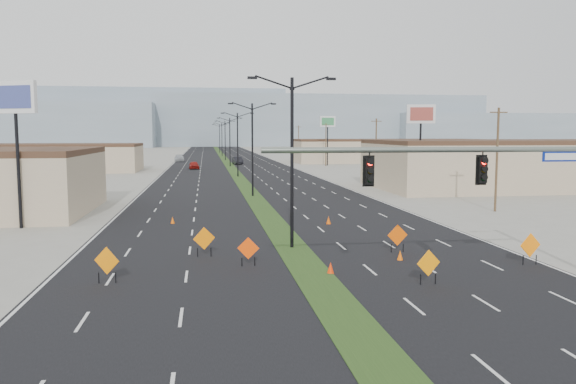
{
  "coord_description": "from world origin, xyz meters",
  "views": [
    {
      "loc": [
        -5.01,
        -20.48,
        6.77
      ],
      "look_at": [
        -0.03,
        13.43,
        3.2
      ],
      "focal_mm": 35.0,
      "sensor_mm": 36.0,
      "label": 1
    }
  ],
  "objects": [
    {
      "name": "construction_sign_3",
      "position": [
        5.76,
        9.82,
        0.95
      ],
      "size": [
        1.21,
        0.14,
        1.62
      ],
      "rotation": [
        0.0,
        0.0,
        0.08
      ],
      "color": "#EB5204",
      "rests_on": "ground"
    },
    {
      "name": "car_mid",
      "position": [
        2.0,
        104.22,
        0.82
      ],
      "size": [
        2.36,
        5.18,
        1.65
      ],
      "primitive_type": "imported",
      "rotation": [
        0.0,
        0.0,
        0.13
      ],
      "color": "black",
      "rests_on": "ground"
    },
    {
      "name": "streetlight_3",
      "position": [
        0.0,
        96.0,
        5.42
      ],
      "size": [
        5.15,
        0.24,
        10.02
      ],
      "color": "black",
      "rests_on": "ground"
    },
    {
      "name": "streetlight_6",
      "position": [
        0.0,
        180.0,
        5.42
      ],
      "size": [
        5.15,
        0.24,
        10.02
      ],
      "color": "black",
      "rests_on": "ground"
    },
    {
      "name": "utility_pole_2",
      "position": [
        20.0,
        95.0,
        4.67
      ],
      "size": [
        1.6,
        0.2,
        9.0
      ],
      "color": "#4C3823",
      "rests_on": "ground"
    },
    {
      "name": "building_se_far",
      "position": [
        38.0,
        110.0,
        2.5
      ],
      "size": [
        44.0,
        16.0,
        5.0
      ],
      "primitive_type": "cube",
      "color": "tan",
      "rests_on": "ground"
    },
    {
      "name": "pole_sign_east_far",
      "position": [
        20.8,
        97.08,
        8.63
      ],
      "size": [
        3.44,
        0.8,
        10.5
      ],
      "rotation": [
        0.0,
        0.0,
        0.13
      ],
      "color": "black",
      "rests_on": "ground"
    },
    {
      "name": "construction_sign_2",
      "position": [
        -5.16,
        10.24,
        0.98
      ],
      "size": [
        1.19,
        0.46,
        1.67
      ],
      "rotation": [
        0.0,
        0.0,
        0.35
      ],
      "color": "orange",
      "rests_on": "ground"
    },
    {
      "name": "streetlight_0",
      "position": [
        0.0,
        12.0,
        5.42
      ],
      "size": [
        5.15,
        0.24,
        10.02
      ],
      "color": "black",
      "rests_on": "ground"
    },
    {
      "name": "construction_sign_0",
      "position": [
        -9.51,
        5.32,
        1.0
      ],
      "size": [
        1.17,
        0.56,
        1.69
      ],
      "rotation": [
        0.0,
        0.0,
        -0.42
      ],
      "color": "orange",
      "rests_on": "ground"
    },
    {
      "name": "construction_sign_4",
      "position": [
        4.81,
        3.0,
        0.94
      ],
      "size": [
        1.18,
        0.3,
        1.6
      ],
      "rotation": [
        0.0,
        0.0,
        0.22
      ],
      "color": "orange",
      "rests_on": "ground"
    },
    {
      "name": "streetlight_4",
      "position": [
        0.0,
        124.0,
        5.42
      ],
      "size": [
        5.15,
        0.24,
        10.02
      ],
      "color": "black",
      "rests_on": "ground"
    },
    {
      "name": "car_left",
      "position": [
        -7.25,
        88.55,
        0.75
      ],
      "size": [
        2.2,
        4.55,
        1.5
      ],
      "primitive_type": "imported",
      "rotation": [
        0.0,
        0.0,
        0.1
      ],
      "color": "maroon",
      "rests_on": "ground"
    },
    {
      "name": "construction_sign_5",
      "position": [
        11.5,
        5.86,
        0.99
      ],
      "size": [
        1.24,
        0.26,
        1.67
      ],
      "rotation": [
        0.0,
        0.0,
        0.18
      ],
      "color": "orange",
      "rests_on": "ground"
    },
    {
      "name": "ground",
      "position": [
        0.0,
        0.0,
        0.0
      ],
      "size": [
        600.0,
        600.0,
        0.0
      ],
      "primitive_type": "plane",
      "color": "gray",
      "rests_on": "ground"
    },
    {
      "name": "utility_pole_3",
      "position": [
        20.0,
        130.0,
        4.67
      ],
      "size": [
        1.6,
        0.2,
        9.0
      ],
      "color": "#4C3823",
      "rests_on": "ground"
    },
    {
      "name": "mesa_backdrop",
      "position": [
        -30.0,
        320.0,
        16.0
      ],
      "size": [
        140.0,
        50.0,
        32.0
      ],
      "primitive_type": "cube",
      "color": "gray",
      "rests_on": "ground"
    },
    {
      "name": "streetlight_1",
      "position": [
        0.0,
        40.0,
        5.42
      ],
      "size": [
        5.15,
        0.24,
        10.02
      ],
      "color": "black",
      "rests_on": "ground"
    },
    {
      "name": "pole_sign_west",
      "position": [
        -18.22,
        21.73,
        8.6
      ],
      "size": [
        3.29,
        1.63,
        10.46
      ],
      "rotation": [
        0.0,
        0.0,
        -0.39
      ],
      "color": "black",
      "rests_on": "ground"
    },
    {
      "name": "pole_sign_east_near",
      "position": [
        20.13,
        42.98,
        8.36
      ],
      "size": [
        3.32,
        1.03,
        10.19
      ],
      "rotation": [
        0.0,
        0.0,
        -0.21
      ],
      "color": "black",
      "rests_on": "ground"
    },
    {
      "name": "streetlight_2",
      "position": [
        0.0,
        68.0,
        5.42
      ],
      "size": [
        5.15,
        0.24,
        10.02
      ],
      "color": "black",
      "rests_on": "ground"
    },
    {
      "name": "median_strip",
      "position": [
        0.0,
        100.0,
        0.0
      ],
      "size": [
        2.0,
        400.0,
        0.04
      ],
      "primitive_type": "cube",
      "color": "#223F16",
      "rests_on": "ground"
    },
    {
      "name": "car_far",
      "position": [
        -11.42,
        119.3,
        0.81
      ],
      "size": [
        2.66,
        5.75,
        1.63
      ],
      "primitive_type": "imported",
      "rotation": [
        0.0,
        0.0,
        0.07
      ],
      "color": "#A9AEB3",
      "rests_on": "ground"
    },
    {
      "name": "cone_3",
      "position": [
        -7.55,
        22.21,
        0.27
      ],
      "size": [
        0.34,
        0.34,
        0.53
      ],
      "primitive_type": "cone",
      "rotation": [
        0.0,
        0.0,
        -0.08
      ],
      "color": "#EC5904",
      "rests_on": "ground"
    },
    {
      "name": "utility_pole_1",
      "position": [
        20.0,
        60.0,
        4.67
      ],
      "size": [
        1.6,
        0.2,
        9.0
      ],
      "color": "#4C3823",
      "rests_on": "ground"
    },
    {
      "name": "mesa_east",
      "position": [
        180.0,
        290.0,
        9.0
      ],
      "size": [
        160.0,
        50.0,
        18.0
      ],
      "primitive_type": "cube",
      "color": "gray",
      "rests_on": "ground"
    },
    {
      "name": "building_se_near",
      "position": [
        34.0,
        45.0,
        2.75
      ],
      "size": [
        36.0,
        18.0,
        5.5
      ],
      "primitive_type": "cube",
      "color": "tan",
      "rests_on": "ground"
    },
    {
      "name": "cone_1",
      "position": [
        5.25,
        7.9,
        0.27
      ],
      "size": [
        0.4,
        0.4,
        0.54
      ],
      "primitive_type": "cone",
      "rotation": [
        0.0,
        0.0,
        -0.3
      ],
      "color": "#F35C05",
      "rests_on": "ground"
    },
    {
      "name": "signal_mast",
      "position": [
        8.56,
        2.0,
        4.79
      ],
      "size": [
        16.3,
        0.6,
        8.0
      ],
      "color": "slate",
      "rests_on": "ground"
    },
    {
      "name": "road_surface",
      "position": [
        0.0,
        100.0,
        0.0
      ],
      "size": [
        25.0,
        400.0,
        0.02
      ],
      "primitive_type": "cube",
      "color": "black",
      "rests_on": "ground"
    },
    {
      "name": "utility_pole_0",
      "position": [
        20.0,
        25.0,
        4.67
      ],
      "size": [
        1.6,
        0.2,
        9.0
      ],
      "color": "#4C3823",
      "rests_on": "ground"
    },
    {
      "name": "mesa_center",
      "position": [
        40.0,
        300.0,
        14.0
      ],
      "size": [
        220.0,
        50.0,
        28.0
      ],
      "primitive_type": "cube",
      "color": "gray",
      "rests_on": "ground"
    },
    {
      "name": "cone_2",
      "position": [
        4.06,
        20.28,
        0.3
      ],
      "size": [
        0.46,
        0.46,
        0.61
      ],
      "primitive_type": "cone",
      "rotation": [
        0.0,
        0.0,
        -0.32
      ],
      "color": "#E04E04",
      "rests_on": "ground"
    },
    {
      "name": "construction_sign_1",
      "position": [
        -2.92,
        7.71,
        0.88
      ],
      "size": [
        1.11,
        0.29,
        1.51
      ],
      "rotation": [
        0.0,
        0.0,
        -0.23
      ],
      "color": "#FF4505",
      "rests_on": "ground"
    },
    {
      "name": "streetlight_5",
      "position": [
        0.0,
        152.0,
        5.42
      ],
      "size": [
        5.15,
        0.24,
        10.02
      ],
      "color": "black",
      "rests_on": "ground"
    },
    {
      "name": "cone_0",
      "position": [
        0.9,
        5.55,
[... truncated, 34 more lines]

